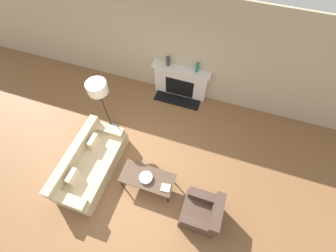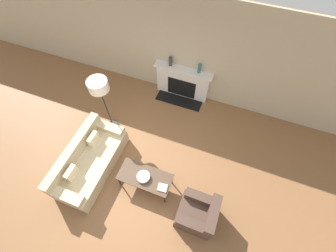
{
  "view_description": "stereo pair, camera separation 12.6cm",
  "coord_description": "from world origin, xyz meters",
  "px_view_note": "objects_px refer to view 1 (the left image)",
  "views": [
    {
      "loc": [
        1.26,
        -1.54,
        5.12
      ],
      "look_at": [
        0.28,
        1.36,
        0.45
      ],
      "focal_mm": 24.0,
      "sensor_mm": 36.0,
      "label": 1
    },
    {
      "loc": [
        1.38,
        -1.5,
        5.12
      ],
      "look_at": [
        0.28,
        1.36,
        0.45
      ],
      "focal_mm": 24.0,
      "sensor_mm": 36.0,
      "label": 2
    }
  ],
  "objects_px": {
    "floor_lamp": "(98,91)",
    "mantel_vase_center_left": "(197,68)",
    "fireplace": "(180,82)",
    "couch": "(90,164)",
    "coffee_table": "(147,178)",
    "bowl": "(146,178)",
    "mantel_vase_left": "(168,61)",
    "book": "(166,188)",
    "armchair_near": "(203,212)"
  },
  "relations": [
    {
      "from": "floor_lamp",
      "to": "mantel_vase_left",
      "type": "relative_size",
      "value": 6.72
    },
    {
      "from": "couch",
      "to": "mantel_vase_center_left",
      "type": "height_order",
      "value": "mantel_vase_center_left"
    },
    {
      "from": "coffee_table",
      "to": "fireplace",
      "type": "bearing_deg",
      "value": 92.55
    },
    {
      "from": "couch",
      "to": "book",
      "type": "relative_size",
      "value": 9.07
    },
    {
      "from": "book",
      "to": "floor_lamp",
      "type": "distance_m",
      "value": 2.53
    },
    {
      "from": "floor_lamp",
      "to": "mantel_vase_center_left",
      "type": "bearing_deg",
      "value": 44.34
    },
    {
      "from": "coffee_table",
      "to": "bowl",
      "type": "bearing_deg",
      "value": -125.47
    },
    {
      "from": "fireplace",
      "to": "armchair_near",
      "type": "distance_m",
      "value": 3.5
    },
    {
      "from": "couch",
      "to": "book",
      "type": "distance_m",
      "value": 1.86
    },
    {
      "from": "fireplace",
      "to": "bowl",
      "type": "height_order",
      "value": "fireplace"
    },
    {
      "from": "coffee_table",
      "to": "mantel_vase_center_left",
      "type": "height_order",
      "value": "mantel_vase_center_left"
    },
    {
      "from": "couch",
      "to": "armchair_near",
      "type": "distance_m",
      "value": 2.73
    },
    {
      "from": "coffee_table",
      "to": "mantel_vase_center_left",
      "type": "distance_m",
      "value": 3.02
    },
    {
      "from": "fireplace",
      "to": "couch",
      "type": "relative_size",
      "value": 0.81
    },
    {
      "from": "coffee_table",
      "to": "mantel_vase_left",
      "type": "xyz_separation_m",
      "value": [
        -0.51,
        2.92,
        0.71
      ]
    },
    {
      "from": "floor_lamp",
      "to": "mantel_vase_center_left",
      "type": "xyz_separation_m",
      "value": [
        1.8,
        1.76,
        -0.33
      ]
    },
    {
      "from": "couch",
      "to": "armchair_near",
      "type": "xyz_separation_m",
      "value": [
        2.72,
        -0.22,
        0.01
      ]
    },
    {
      "from": "fireplace",
      "to": "couch",
      "type": "bearing_deg",
      "value": -113.28
    },
    {
      "from": "mantel_vase_center_left",
      "to": "fireplace",
      "type": "bearing_deg",
      "value": -177.83
    },
    {
      "from": "armchair_near",
      "to": "bowl",
      "type": "relative_size",
      "value": 2.77
    },
    {
      "from": "armchair_near",
      "to": "bowl",
      "type": "distance_m",
      "value": 1.37
    },
    {
      "from": "mantel_vase_left",
      "to": "mantel_vase_center_left",
      "type": "height_order",
      "value": "mantel_vase_center_left"
    },
    {
      "from": "couch",
      "to": "floor_lamp",
      "type": "relative_size",
      "value": 1.18
    },
    {
      "from": "mantel_vase_left",
      "to": "book",
      "type": "bearing_deg",
      "value": -72.39
    },
    {
      "from": "coffee_table",
      "to": "book",
      "type": "relative_size",
      "value": 5.34
    },
    {
      "from": "bowl",
      "to": "mantel_vase_left",
      "type": "height_order",
      "value": "mantel_vase_left"
    },
    {
      "from": "fireplace",
      "to": "bowl",
      "type": "relative_size",
      "value": 5.63
    },
    {
      "from": "coffee_table",
      "to": "mantel_vase_left",
      "type": "bearing_deg",
      "value": 99.85
    },
    {
      "from": "coffee_table",
      "to": "floor_lamp",
      "type": "xyz_separation_m",
      "value": [
        -1.51,
        1.16,
        1.05
      ]
    },
    {
      "from": "armchair_near",
      "to": "mantel_vase_center_left",
      "type": "distance_m",
      "value": 3.47
    },
    {
      "from": "fireplace",
      "to": "coffee_table",
      "type": "distance_m",
      "value": 2.9
    },
    {
      "from": "mantel_vase_center_left",
      "to": "couch",
      "type": "bearing_deg",
      "value": -119.51
    },
    {
      "from": "coffee_table",
      "to": "floor_lamp",
      "type": "relative_size",
      "value": 0.69
    },
    {
      "from": "fireplace",
      "to": "mantel_vase_left",
      "type": "distance_m",
      "value": 0.74
    },
    {
      "from": "floor_lamp",
      "to": "fireplace",
      "type": "bearing_deg",
      "value": 51.49
    },
    {
      "from": "couch",
      "to": "coffee_table",
      "type": "relative_size",
      "value": 1.7
    },
    {
      "from": "book",
      "to": "fireplace",
      "type": "bearing_deg",
      "value": 94.42
    },
    {
      "from": "armchair_near",
      "to": "couch",
      "type": "bearing_deg",
      "value": -94.53
    },
    {
      "from": "couch",
      "to": "floor_lamp",
      "type": "height_order",
      "value": "floor_lamp"
    },
    {
      "from": "armchair_near",
      "to": "mantel_vase_center_left",
      "type": "relative_size",
      "value": 2.92
    },
    {
      "from": "mantel_vase_left",
      "to": "floor_lamp",
      "type": "bearing_deg",
      "value": -119.85
    },
    {
      "from": "armchair_near",
      "to": "mantel_vase_left",
      "type": "height_order",
      "value": "mantel_vase_left"
    },
    {
      "from": "bowl",
      "to": "floor_lamp",
      "type": "bearing_deg",
      "value": 141.6
    },
    {
      "from": "fireplace",
      "to": "coffee_table",
      "type": "bearing_deg",
      "value": -87.45
    },
    {
      "from": "couch",
      "to": "bowl",
      "type": "bearing_deg",
      "value": -88.16
    },
    {
      "from": "bowl",
      "to": "book",
      "type": "height_order",
      "value": "bowl"
    },
    {
      "from": "bowl",
      "to": "mantel_vase_center_left",
      "type": "bearing_deg",
      "value": 84.15
    },
    {
      "from": "book",
      "to": "mantel_vase_center_left",
      "type": "xyz_separation_m",
      "value": [
        -0.16,
        3.01,
        0.67
      ]
    },
    {
      "from": "fireplace",
      "to": "book",
      "type": "relative_size",
      "value": 7.3
    },
    {
      "from": "fireplace",
      "to": "armchair_near",
      "type": "bearing_deg",
      "value": -65.6
    }
  ]
}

